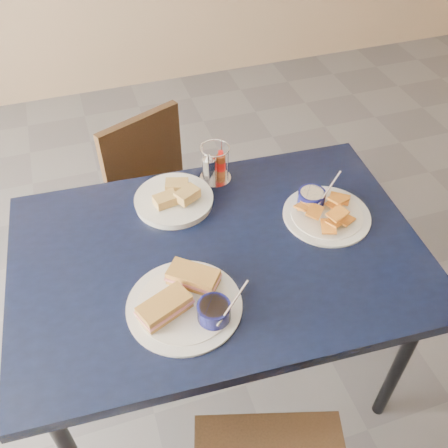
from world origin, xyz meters
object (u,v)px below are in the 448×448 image
object	(u,v)px
plantain_plate	(322,209)
bread_basket	(175,199)
dining_table	(219,265)
sandwich_plate	(187,300)
chair_far	(165,192)
condiment_caddy	(214,166)

from	to	relation	value
plantain_plate	bread_basket	xyz separation A→B (m)	(-0.44, 0.20, -0.00)
plantain_plate	dining_table	bearing A→B (deg)	-171.56
bread_basket	dining_table	bearing A→B (deg)	-73.87
plantain_plate	bread_basket	world-z (taller)	plantain_plate
sandwich_plate	bread_basket	bearing A→B (deg)	80.61
sandwich_plate	chair_far	bearing A→B (deg)	82.82
sandwich_plate	plantain_plate	world-z (taller)	same
sandwich_plate	bread_basket	size ratio (longest dim) A/B	1.26
chair_far	bread_basket	xyz separation A→B (m)	(-0.03, -0.40, 0.31)
dining_table	plantain_plate	xyz separation A→B (m)	(0.37, 0.05, 0.08)
plantain_plate	sandwich_plate	bearing A→B (deg)	-156.89
dining_table	plantain_plate	distance (m)	0.38
sandwich_plate	condiment_caddy	bearing A→B (deg)	65.11
sandwich_plate	condiment_caddy	xyz separation A→B (m)	(0.23, 0.50, 0.03)
chair_far	sandwich_plate	size ratio (longest dim) A/B	2.45
chair_far	plantain_plate	distance (m)	0.79
bread_basket	chair_far	bearing A→B (deg)	85.13
dining_table	plantain_plate	world-z (taller)	plantain_plate
chair_far	plantain_plate	bearing A→B (deg)	-55.83
chair_far	dining_table	bearing A→B (deg)	-86.65
chair_far	bread_basket	world-z (taller)	bread_basket
plantain_plate	chair_far	bearing A→B (deg)	124.17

